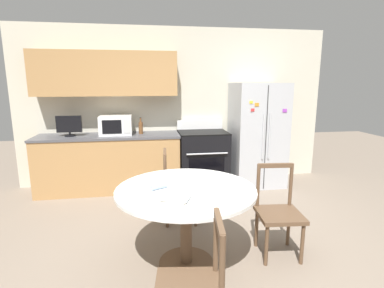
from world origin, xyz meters
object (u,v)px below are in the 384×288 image
object	(u,v)px
countertop_tv	(69,125)
counter_bottle	(141,127)
oven_range	(203,158)
dining_chair_right	(278,213)
candle_glass	(183,181)
dining_chair_far	(178,187)
refrigerator	(257,135)
microwave	(116,125)

from	to	relation	value
countertop_tv	counter_bottle	xyz separation A→B (m)	(1.07, 0.05, -0.07)
oven_range	counter_bottle	xyz separation A→B (m)	(-1.00, 0.07, 0.53)
countertop_tv	dining_chair_right	distance (m)	3.30
oven_range	dining_chair_right	distance (m)	2.17
counter_bottle	dining_chair_right	distance (m)	2.65
countertop_tv	candle_glass	size ratio (longest dim) A/B	4.04
dining_chair_right	dining_chair_far	xyz separation A→B (m)	(-0.90, 0.89, 0.00)
refrigerator	microwave	world-z (taller)	refrigerator
oven_range	counter_bottle	world-z (taller)	counter_bottle
refrigerator	candle_glass	size ratio (longest dim) A/B	18.60
oven_range	dining_chair_far	bearing A→B (deg)	-113.91
dining_chair_far	counter_bottle	bearing A→B (deg)	-156.88
refrigerator	countertop_tv	size ratio (longest dim) A/B	4.61
oven_range	candle_glass	distance (m)	2.19
dining_chair_right	candle_glass	world-z (taller)	dining_chair_right
counter_bottle	candle_glass	size ratio (longest dim) A/B	2.94
counter_bottle	candle_glass	world-z (taller)	counter_bottle
oven_range	microwave	distance (m)	1.50
dining_chair_far	candle_glass	world-z (taller)	dining_chair_far
microwave	dining_chair_right	distance (m)	2.86
microwave	dining_chair_right	world-z (taller)	microwave
dining_chair_far	dining_chair_right	bearing A→B (deg)	49.53
oven_range	candle_glass	bearing A→B (deg)	-106.14
counter_bottle	dining_chair_far	distance (m)	1.50
dining_chair_right	candle_glass	xyz separation A→B (m)	(-0.95, 0.06, 0.36)
oven_range	dining_chair_far	xyz separation A→B (m)	(-0.55, -1.25, -0.03)
microwave	countertop_tv	size ratio (longest dim) A/B	1.34
counter_bottle	microwave	bearing A→B (deg)	-177.51
refrigerator	microwave	distance (m)	2.31
oven_range	dining_chair_far	world-z (taller)	oven_range
dining_chair_far	microwave	bearing A→B (deg)	-143.01
refrigerator	counter_bottle	size ratio (longest dim) A/B	6.33
dining_chair_right	candle_glass	bearing A→B (deg)	1.86
dining_chair_right	counter_bottle	bearing A→B (deg)	-53.08
oven_range	dining_chair_right	xyz separation A→B (m)	(0.35, -2.14, -0.03)
refrigerator	dining_chair_right	xyz separation A→B (m)	(-0.57, -2.09, -0.42)
countertop_tv	counter_bottle	size ratio (longest dim) A/B	1.38
refrigerator	oven_range	bearing A→B (deg)	177.15
refrigerator	dining_chair_far	bearing A→B (deg)	-140.75
refrigerator	microwave	xyz separation A→B (m)	(-2.30, 0.10, 0.20)
oven_range	microwave	xyz separation A→B (m)	(-1.39, 0.05, 0.58)
refrigerator	dining_chair_far	xyz separation A→B (m)	(-1.47, -1.20, -0.42)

